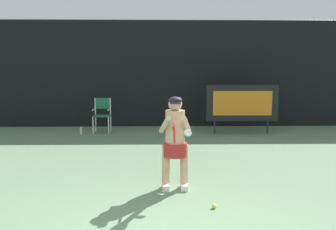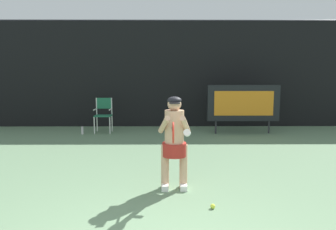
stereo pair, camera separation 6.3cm
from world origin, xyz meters
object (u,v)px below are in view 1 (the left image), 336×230
Objects in this scene: tennis_racket at (174,132)px; tennis_ball_loose at (214,206)px; scoreboard at (242,103)px; water_bottle at (81,131)px; tennis_player at (175,139)px; umpire_chair at (102,113)px.

tennis_racket is 8.85× the size of tennis_ball_loose.
scoreboard is 5.00m from water_bottle.
scoreboard is at bearing 64.65° from tennis_player.
tennis_ball_loose is at bearing -59.35° from water_bottle.
umpire_chair is 6.36m from tennis_ball_loose.
tennis_player is (2.10, -4.97, 0.21)m from umpire_chair.
tennis_ball_loose is at bearing -41.34° from tennis_racket.
umpire_chair is at bearing 94.39° from tennis_racket.
scoreboard is 1.46× the size of tennis_player.
tennis_player is 1.24m from tennis_ball_loose.
water_bottle is at bearing 101.10° from tennis_racket.
scoreboard is 4.36m from umpire_chair.
water_bottle is at bearing -149.43° from umpire_chair.
scoreboard is 5.74m from tennis_racket.
scoreboard is 5.86m from tennis_ball_loose.
tennis_ball_loose is (3.21, -5.42, -0.09)m from water_bottle.
umpire_chair reaches higher than water_bottle.
scoreboard is 3.65× the size of tennis_racket.
tennis_player reaches higher than tennis_racket.
umpire_chair is 5.40m from tennis_player.
water_bottle is at bearing 120.65° from tennis_ball_loose.
tennis_player reaches higher than tennis_ball_loose.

